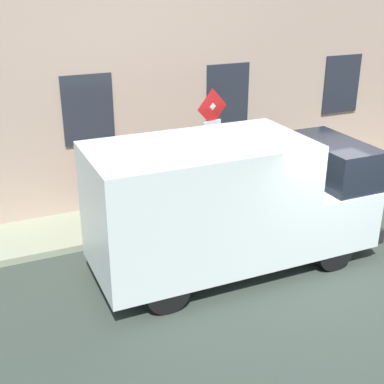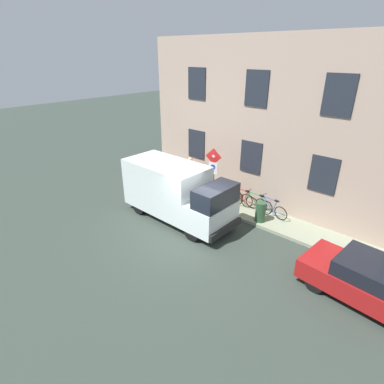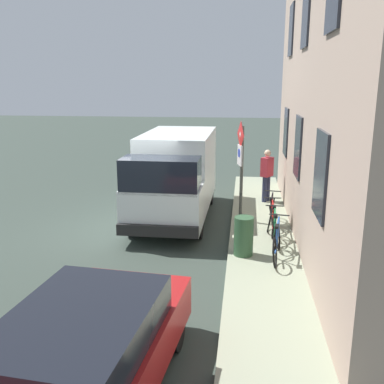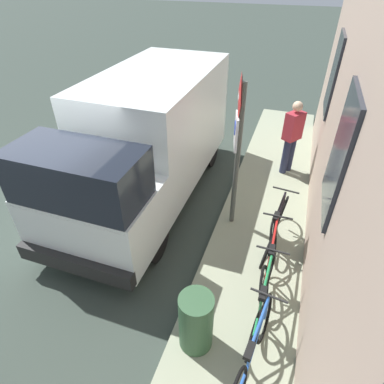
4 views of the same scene
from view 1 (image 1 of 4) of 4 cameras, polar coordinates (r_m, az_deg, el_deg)
ground_plane at (r=10.27m, az=14.87°, el=-8.30°), size 80.00×80.00×0.00m
sidewalk_slab at (r=12.79m, az=5.26°, el=-0.82°), size 1.64×14.22×0.14m
building_facade at (r=12.82m, az=3.24°, el=16.71°), size 0.75×12.22×7.64m
sign_post_stacked at (r=11.14m, az=2.11°, el=6.07°), size 0.20×0.55×2.72m
delivery_van at (r=9.51m, az=4.05°, el=-1.05°), size 2.04×5.34×2.50m
bicycle_blue at (r=13.61m, az=10.47°, el=2.37°), size 0.47×1.71×0.89m
bicycle_green at (r=13.21m, az=7.74°, el=1.92°), size 0.46×1.71×0.89m
bicycle_red at (r=12.85m, az=4.84°, el=1.43°), size 0.46×1.71×0.89m
bicycle_black at (r=12.52m, az=1.79°, el=0.92°), size 0.46×1.71×0.89m
pedestrian at (r=11.47m, az=-9.77°, el=1.50°), size 0.44×0.48×1.72m
litter_bin at (r=12.96m, az=11.91°, el=1.58°), size 0.44×0.44×0.90m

